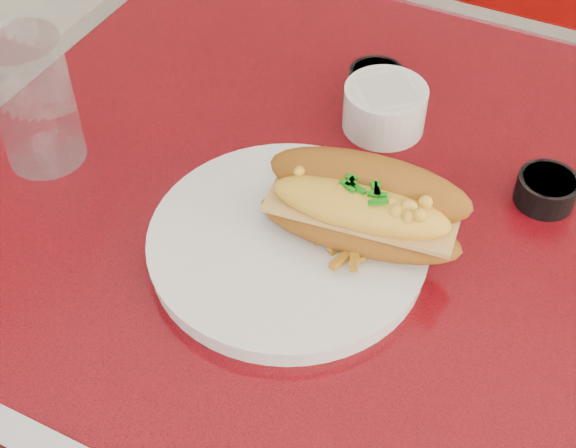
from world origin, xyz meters
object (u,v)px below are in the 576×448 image
at_px(booth_bench_far, 555,135).
at_px(gravy_ramekin, 385,107).
at_px(diner_table, 458,323).
at_px(water_tumbler, 33,101).
at_px(fork, 354,216).
at_px(sauce_cup_right, 547,189).
at_px(sauce_cup_left, 376,82).
at_px(dinner_plate, 288,244).
at_px(mac_hoagie, 363,206).

distance_m(booth_bench_far, gravy_ramekin, 0.88).
relative_size(diner_table, water_tumbler, 8.04).
distance_m(fork, sauce_cup_right, 0.21).
relative_size(fork, sauce_cup_right, 1.67).
bearing_deg(sauce_cup_left, fork, -73.68).
distance_m(diner_table, water_tumbler, 0.55).
bearing_deg(sauce_cup_left, gravy_ramekin, -59.44).
height_order(booth_bench_far, gravy_ramekin, booth_bench_far).
height_order(dinner_plate, sauce_cup_right, sauce_cup_right).
distance_m(dinner_plate, fork, 0.07).
bearing_deg(mac_hoagie, dinner_plate, -154.73).
height_order(booth_bench_far, sauce_cup_left, booth_bench_far).
relative_size(booth_bench_far, water_tumbler, 7.84).
height_order(dinner_plate, water_tumbler, water_tumbler).
bearing_deg(gravy_ramekin, sauce_cup_left, 120.56).
bearing_deg(sauce_cup_right, sauce_cup_left, 158.18).
height_order(diner_table, booth_bench_far, booth_bench_far).
height_order(sauce_cup_right, water_tumbler, water_tumbler).
xyz_separation_m(diner_table, water_tumbler, (-0.48, -0.11, 0.24)).
relative_size(fork, water_tumbler, 0.86).
bearing_deg(water_tumbler, fork, 7.47).
distance_m(sauce_cup_right, water_tumbler, 0.56).
bearing_deg(mac_hoagie, booth_bench_far, 76.26).
bearing_deg(booth_bench_far, fork, -97.98).
relative_size(mac_hoagie, water_tumbler, 1.41).
xyz_separation_m(sauce_cup_left, water_tumbler, (-0.29, -0.27, 0.06)).
relative_size(fork, sauce_cup_left, 1.76).
distance_m(mac_hoagie, fork, 0.04).
bearing_deg(sauce_cup_right, mac_hoagie, -135.64).
xyz_separation_m(diner_table, mac_hoagie, (-0.11, -0.08, 0.22)).
bearing_deg(sauce_cup_left, water_tumbler, -137.11).
height_order(diner_table, dinner_plate, dinner_plate).
distance_m(mac_hoagie, sauce_cup_left, 0.26).
bearing_deg(fork, diner_table, -94.58).
bearing_deg(water_tumbler, booth_bench_far, 62.35).
relative_size(diner_table, booth_bench_far, 1.03).
xyz_separation_m(booth_bench_far, water_tumbler, (-0.48, -0.92, 0.56)).
bearing_deg(dinner_plate, fork, 50.31).
relative_size(gravy_ramekin, sauce_cup_left, 1.66).
xyz_separation_m(booth_bench_far, mac_hoagie, (-0.11, -0.89, 0.54)).
height_order(diner_table, water_tumbler, water_tumbler).
distance_m(gravy_ramekin, sauce_cup_left, 0.06).
bearing_deg(dinner_plate, water_tumbler, 178.21).
relative_size(dinner_plate, fork, 2.73).
distance_m(gravy_ramekin, water_tumbler, 0.39).
bearing_deg(sauce_cup_left, sauce_cup_right, -21.82).
xyz_separation_m(diner_table, fork, (-0.12, -0.06, 0.18)).
bearing_deg(water_tumbler, dinner_plate, -1.79).
bearing_deg(diner_table, booth_bench_far, 90.00).
bearing_deg(gravy_ramekin, fork, -78.62).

